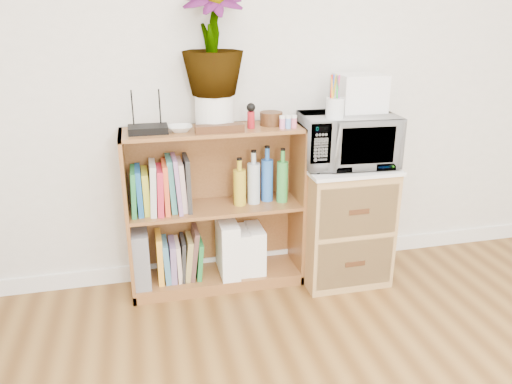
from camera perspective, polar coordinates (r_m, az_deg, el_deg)
name	(u,v)px	position (r m, az deg, el deg)	size (l,w,h in m)	color
skirting_board	(268,258)	(3.24, 1.35, -7.55)	(4.00, 0.02, 0.10)	white
bookshelf	(216,210)	(2.87, -4.64, -2.03)	(1.00, 0.30, 0.95)	brown
wicker_unit	(341,223)	(3.05, 9.74, -3.47)	(0.50, 0.45, 0.70)	#9E7542
microwave	(348,140)	(2.87, 10.42, 5.89)	(0.52, 0.35, 0.29)	silver
pen_cup	(335,108)	(2.72, 9.00, 9.45)	(0.10, 0.10, 0.11)	silver
small_appliance	(360,93)	(2.94, 11.77, 11.05)	(0.26, 0.22, 0.21)	white
router	(148,129)	(2.68, -12.24, 7.01)	(0.20, 0.14, 0.04)	black
white_bowl	(180,129)	(2.68, -8.68, 7.18)	(0.13, 0.13, 0.03)	silver
plant_pot	(214,112)	(2.73, -4.78, 9.15)	(0.21, 0.21, 0.18)	silver
potted_plant	(212,39)	(2.68, -5.02, 16.99)	(0.32, 0.32, 0.57)	#326D2B
trinket_box	(220,129)	(2.63, -4.18, 7.23)	(0.26, 0.06, 0.04)	#341F0E
kokeshi_doll	(251,120)	(2.72, -0.58, 8.24)	(0.04, 0.04, 0.09)	maroon
wooden_bowl	(271,119)	(2.79, 1.74, 8.39)	(0.13, 0.13, 0.07)	#361F0E
paint_jars	(288,124)	(2.72, 3.69, 7.80)	(0.10, 0.04, 0.05)	#D57681
file_box	(140,255)	(2.95, -13.07, -7.07)	(0.10, 0.26, 0.33)	slate
magazine_holder_left	(228,247)	(2.97, -3.27, -6.25)	(0.11, 0.27, 0.33)	white
magazine_holder_mid	(244,250)	(3.00, -1.37, -6.64)	(0.08, 0.21, 0.27)	white
magazine_holder_right	(255,248)	(3.01, -0.11, -6.43)	(0.09, 0.22, 0.28)	white
cookbooks	(162,187)	(2.79, -10.75, 0.55)	(0.32, 0.20, 0.31)	#1F7539
liquor_bottles	(266,177)	(2.87, 1.13, 1.72)	(0.39, 0.07, 0.32)	gold
lower_books	(179,257)	(2.97, -8.81, -7.38)	(0.27, 0.19, 0.30)	gold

